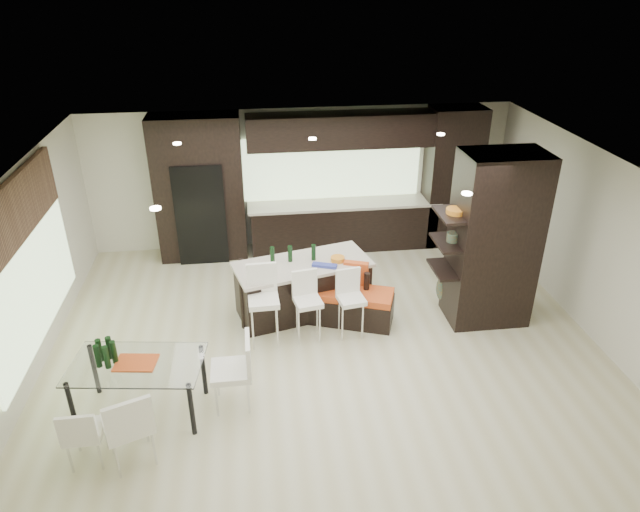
{
  "coord_description": "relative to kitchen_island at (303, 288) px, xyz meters",
  "views": [
    {
      "loc": [
        -0.96,
        -6.88,
        5.04
      ],
      "look_at": [
        0.0,
        0.6,
        1.15
      ],
      "focal_mm": 32.0,
      "sensor_mm": 36.0,
      "label": 1
    }
  ],
  "objects": [
    {
      "name": "ground",
      "position": [
        0.23,
        -0.92,
        -0.44
      ],
      "size": [
        8.0,
        8.0,
        0.0
      ],
      "primitive_type": "plane",
      "color": "beige",
      "rests_on": "ground"
    },
    {
      "name": "back_wall",
      "position": [
        0.23,
        2.58,
        0.91
      ],
      "size": [
        8.0,
        0.02,
        2.7
      ],
      "primitive_type": "cube",
      "color": "silver",
      "rests_on": "ground"
    },
    {
      "name": "left_wall",
      "position": [
        -3.77,
        -0.92,
        0.91
      ],
      "size": [
        0.02,
        7.0,
        2.7
      ],
      "primitive_type": "cube",
      "color": "silver",
      "rests_on": "ground"
    },
    {
      "name": "right_wall",
      "position": [
        4.23,
        -0.92,
        0.91
      ],
      "size": [
        0.02,
        7.0,
        2.7
      ],
      "primitive_type": "cube",
      "color": "silver",
      "rests_on": "ground"
    },
    {
      "name": "ceiling",
      "position": [
        0.23,
        -0.92,
        2.26
      ],
      "size": [
        8.0,
        7.0,
        0.02
      ],
      "primitive_type": "cube",
      "color": "white",
      "rests_on": "ground"
    },
    {
      "name": "window_left",
      "position": [
        -3.73,
        -0.72,
        0.91
      ],
      "size": [
        0.04,
        3.2,
        1.9
      ],
      "primitive_type": "cube",
      "color": "#B2D199",
      "rests_on": "left_wall"
    },
    {
      "name": "window_back",
      "position": [
        0.83,
        2.54,
        1.11
      ],
      "size": [
        3.4,
        0.04,
        1.2
      ],
      "primitive_type": "cube",
      "color": "#B2D199",
      "rests_on": "back_wall"
    },
    {
      "name": "stone_accent",
      "position": [
        -3.7,
        -0.72,
        1.81
      ],
      "size": [
        0.08,
        3.0,
        0.8
      ],
      "primitive_type": "cube",
      "color": "brown",
      "rests_on": "left_wall"
    },
    {
      "name": "ceiling_spots",
      "position": [
        0.23,
        -0.67,
        2.24
      ],
      "size": [
        4.0,
        3.0,
        0.02
      ],
      "primitive_type": "cube",
      "color": "white",
      "rests_on": "ceiling"
    },
    {
      "name": "back_cabinetry",
      "position": [
        0.73,
        2.25,
        0.91
      ],
      "size": [
        6.8,
        0.68,
        2.7
      ],
      "primitive_type": "cube",
      "color": "black",
      "rests_on": "ground"
    },
    {
      "name": "refrigerator",
      "position": [
        -1.67,
        2.2,
        0.51
      ],
      "size": [
        0.9,
        0.68,
        1.9
      ],
      "primitive_type": "cube",
      "color": "black",
      "rests_on": "ground"
    },
    {
      "name": "partition_column",
      "position": [
        2.83,
        -0.52,
        0.91
      ],
      "size": [
        1.2,
        0.8,
        2.7
      ],
      "primitive_type": "cube",
      "color": "black",
      "rests_on": "ground"
    },
    {
      "name": "kitchen_island",
      "position": [
        0.0,
        0.0,
        0.0
      ],
      "size": [
        2.26,
        1.4,
        0.87
      ],
      "primitive_type": "cube",
      "rotation": [
        0.0,
        0.0,
        0.25
      ],
      "color": "black",
      "rests_on": "ground"
    },
    {
      "name": "stool_left",
      "position": [
        -0.64,
        -0.77,
        0.06
      ],
      "size": [
        0.45,
        0.45,
        0.99
      ],
      "primitive_type": "cube",
      "rotation": [
        0.0,
        0.0,
        0.03
      ],
      "color": "white",
      "rests_on": "ground"
    },
    {
      "name": "stool_mid",
      "position": [
        0.0,
        -0.74,
        -0.01
      ],
      "size": [
        0.44,
        0.44,
        0.86
      ],
      "primitive_type": "cube",
      "rotation": [
        0.0,
        0.0,
        0.17
      ],
      "color": "white",
      "rests_on": "ground"
    },
    {
      "name": "stool_right",
      "position": [
        0.64,
        -0.74,
        -0.01
      ],
      "size": [
        0.43,
        0.43,
        0.85
      ],
      "primitive_type": "cube",
      "rotation": [
        0.0,
        0.0,
        0.17
      ],
      "color": "white",
      "rests_on": "ground"
    },
    {
      "name": "bench",
      "position": [
        0.65,
        -0.36,
        -0.16
      ],
      "size": [
        1.52,
        1.01,
        0.55
      ],
      "primitive_type": "cube",
      "rotation": [
        0.0,
        0.0,
        -0.36
      ],
      "color": "black",
      "rests_on": "ground"
    },
    {
      "name": "floor_vase",
      "position": [
        2.4,
        -0.1,
        0.16
      ],
      "size": [
        0.45,
        0.45,
        1.19
      ],
      "primitive_type": null,
      "rotation": [
        0.0,
        0.0,
        -0.04
      ],
      "color": "#454F39",
      "rests_on": "ground"
    },
    {
      "name": "dining_table",
      "position": [
        -2.22,
        -2.08,
        -0.06
      ],
      "size": [
        1.68,
        1.09,
        0.76
      ],
      "primitive_type": "cube",
      "rotation": [
        0.0,
        0.0,
        -0.14
      ],
      "color": "white",
      "rests_on": "ground"
    },
    {
      "name": "chair_near",
      "position": [
        -2.22,
        -2.85,
        0.03
      ],
      "size": [
        0.65,
        0.65,
        0.93
      ],
      "primitive_type": "cube",
      "rotation": [
        0.0,
        0.0,
        0.37
      ],
      "color": "white",
      "rests_on": "ground"
    },
    {
      "name": "chair_far",
      "position": [
        -2.71,
        -2.8,
        -0.06
      ],
      "size": [
        0.41,
        0.41,
        0.75
      ],
      "primitive_type": "cube",
      "rotation": [
        0.0,
        0.0,
        0.01
      ],
      "color": "white",
      "rests_on": "ground"
    },
    {
      "name": "chair_end",
      "position": [
        -1.11,
        -2.08,
        0.02
      ],
      "size": [
        0.5,
        0.5,
        0.92
      ],
      "primitive_type": "cube",
      "rotation": [
        0.0,
        0.0,
        1.58
      ],
      "color": "white",
      "rests_on": "ground"
    }
  ]
}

